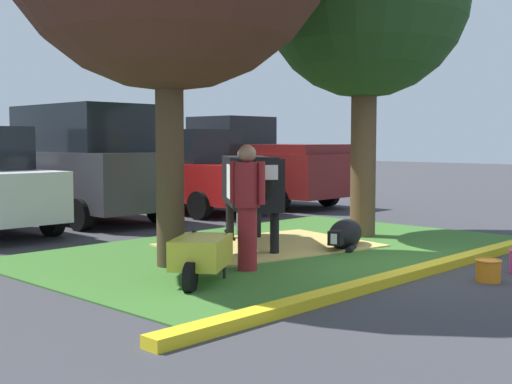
% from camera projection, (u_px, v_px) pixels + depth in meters
% --- Properties ---
extents(ground_plane, '(80.00, 80.00, 0.00)m').
position_uv_depth(ground_plane, '(400.00, 265.00, 9.50)').
color(ground_plane, '#38383D').
extents(grass_island, '(8.12, 5.11, 0.02)m').
position_uv_depth(grass_island, '(279.00, 249.00, 10.84)').
color(grass_island, '#386B28').
rests_on(grass_island, ground).
extents(curb_yellow, '(9.32, 0.24, 0.12)m').
position_uv_depth(curb_yellow, '(430.00, 268.00, 8.97)').
color(curb_yellow, yellow).
rests_on(curb_yellow, ground).
extents(hay_bedding, '(3.60, 2.97, 0.04)m').
position_uv_depth(hay_bedding, '(269.00, 246.00, 11.10)').
color(hay_bedding, tan).
rests_on(hay_bedding, ground).
extents(cow_holstein, '(2.22, 2.70, 1.53)m').
position_uv_depth(cow_holstein, '(251.00, 183.00, 10.89)').
color(cow_holstein, black).
rests_on(cow_holstein, ground).
extents(calf_lying, '(1.32, 0.86, 0.48)m').
position_uv_depth(calf_lying, '(345.00, 234.00, 10.92)').
color(calf_lying, black).
rests_on(calf_lying, ground).
extents(person_handler, '(0.52, 0.34, 1.62)m').
position_uv_depth(person_handler, '(244.00, 189.00, 12.28)').
color(person_handler, slate).
rests_on(person_handler, ground).
extents(person_visitor_near, '(0.34, 0.52, 1.71)m').
position_uv_depth(person_visitor_near, '(247.00, 203.00, 8.98)').
color(person_visitor_near, maroon).
rests_on(person_visitor_near, ground).
extents(wheelbarrow, '(1.49, 1.20, 0.63)m').
position_uv_depth(wheelbarrow, '(201.00, 253.00, 8.21)').
color(wheelbarrow, gold).
rests_on(wheelbarrow, ground).
extents(bucket_orange, '(0.33, 0.33, 0.28)m').
position_uv_depth(bucket_orange, '(488.00, 270.00, 8.39)').
color(bucket_orange, orange).
rests_on(bucket_orange, ground).
extents(suv_dark_grey, '(2.13, 4.60, 2.52)m').
position_uv_depth(suv_dark_grey, '(81.00, 163.00, 14.70)').
color(suv_dark_grey, '#3D3D42').
rests_on(suv_dark_grey, ground).
extents(sedan_red, '(2.03, 4.40, 2.02)m').
position_uv_depth(sedan_red, '(189.00, 172.00, 16.49)').
color(sedan_red, red).
rests_on(sedan_red, ground).
extents(pickup_truck_maroon, '(2.23, 5.40, 2.42)m').
position_uv_depth(pickup_truck_maroon, '(253.00, 164.00, 18.48)').
color(pickup_truck_maroon, maroon).
rests_on(pickup_truck_maroon, ground).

